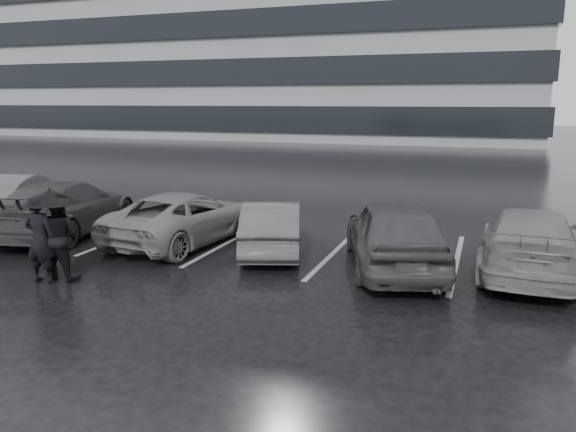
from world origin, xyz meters
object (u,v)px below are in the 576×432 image
Objects in this scene: car_main at (394,234)px; pedestrian_left at (40,239)px; car_east at (530,241)px; pedestrian_right at (59,237)px; car_west_c at (66,207)px; car_west_b at (184,217)px; car_west_d at (17,197)px; car_west_a at (272,227)px.

pedestrian_left is at bearing 9.79° from car_main.
pedestrian_right is at bearing 24.55° from car_east.
car_main is at bearing 168.33° from car_west_c.
car_main reaches higher than car_east.
car_west_b is 2.64× the size of pedestrian_left.
pedestrian_left reaches higher than car_west_d.
car_west_b is at bearing -21.80° from car_west_a.
pedestrian_left is (-9.13, -3.89, 0.19)m from car_east.
car_west_d is (-2.55, 0.87, -0.01)m from car_west_c.
car_east is (2.71, 0.63, -0.08)m from car_main.
car_main reaches higher than car_west_d.
pedestrian_right reaches higher than car_west_a.
car_west_a is at bearing -137.53° from pedestrian_left.
pedestrian_left is (-3.47, -3.66, 0.27)m from car_west_a.
pedestrian_right is (5.20, -4.11, 0.16)m from car_west_d.
car_east is (11.57, 0.36, -0.04)m from car_west_c.
pedestrian_right is at bearing 119.25° from car_west_c.
car_main is 8.86m from car_west_c.
car_west_c is at bearing 142.12° from car_west_d.
car_west_c is at bearing 4.33° from car_east.
car_west_b is at bearing 174.42° from car_west_c.
car_west_c is (-3.47, -0.27, 0.08)m from car_west_b.
car_main is 0.90× the size of car_west_c.
car_west_c is 2.70m from car_west_d.
car_west_c reaches higher than car_west_b.
car_west_d is 2.47× the size of pedestrian_right.
car_west_a is 0.74× the size of car_west_c.
car_west_b is at bearing -22.82° from car_main.
car_east reaches higher than car_west_a.
car_west_c reaches higher than car_east.
car_east is at bearing -173.14° from car_west_b.
car_main is 6.89m from pedestrian_right.
car_west_b reaches higher than car_west_a.
car_main is 2.98m from car_west_a.
car_west_a is 4.70m from pedestrian_right.
car_main is 1.04× the size of car_west_d.
car_west_b is (-2.44, 0.14, 0.03)m from car_west_a.
pedestrian_left is (2.44, -3.53, 0.15)m from car_west_c.
pedestrian_left is at bearing 27.94° from car_west_a.
car_west_a is at bearing -176.99° from car_west_b.
car_west_c is 4.19m from pedestrian_right.
car_east reaches higher than car_west_b.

